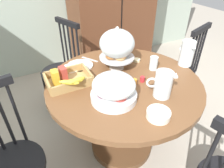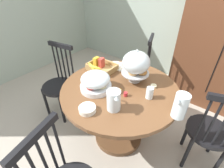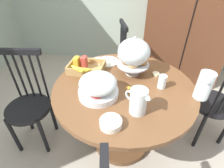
{
  "view_description": "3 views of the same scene",
  "coord_description": "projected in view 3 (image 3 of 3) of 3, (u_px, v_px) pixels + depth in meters",
  "views": [
    {
      "loc": [
        -0.75,
        -1.0,
        1.56
      ],
      "look_at": [
        -0.2,
        0.05,
        0.74
      ],
      "focal_mm": 31.78,
      "sensor_mm": 36.0,
      "label": 1
    },
    {
      "loc": [
        0.64,
        -1.02,
        1.69
      ],
      "look_at": [
        -0.2,
        0.05,
        0.74
      ],
      "focal_mm": 26.39,
      "sensor_mm": 36.0,
      "label": 2
    },
    {
      "loc": [
        0.03,
        -1.07,
        1.58
      ],
      "look_at": [
        -0.2,
        0.05,
        0.74
      ],
      "focal_mm": 27.78,
      "sensor_mm": 36.0,
      "label": 3
    }
  ],
  "objects": [
    {
      "name": "wooden_armoire",
      "position": [
        189.0,
        13.0,
        2.3
      ],
      "size": [
        1.18,
        0.6,
        1.96
      ],
      "color": "brown",
      "rests_on": "ground_plane"
    },
    {
      "name": "dinner_fork",
      "position": [
        91.0,
        65.0,
        1.68
      ],
      "size": [
        0.1,
        0.15,
        0.01
      ],
      "primitive_type": "cube",
      "rotation": [
        0.0,
        0.0,
        8.41
      ],
      "color": "silver",
      "rests_on": "dining_table"
    },
    {
      "name": "orange_juice_pitcher",
      "position": [
        138.0,
        102.0,
        1.12
      ],
      "size": [
        0.18,
        0.13,
        0.18
      ],
      "color": "silver",
      "rests_on": "dining_table"
    },
    {
      "name": "fruit_platter_covered",
      "position": [
        98.0,
        86.0,
        1.26
      ],
      "size": [
        0.3,
        0.3,
        0.18
      ],
      "color": "silver",
      "rests_on": "dining_table"
    },
    {
      "name": "windsor_chair_facing_door",
      "position": [
        112.0,
        63.0,
        2.28
      ],
      "size": [
        0.43,
        0.43,
        0.97
      ],
      "color": "black",
      "rests_on": "ground_plane"
    },
    {
      "name": "cereal_basket",
      "position": [
        84.0,
        67.0,
        1.56
      ],
      "size": [
        0.32,
        0.3,
        0.12
      ],
      "color": "tan",
      "rests_on": "dining_table"
    },
    {
      "name": "cereal_bowl",
      "position": [
        111.0,
        123.0,
        1.06
      ],
      "size": [
        0.14,
        0.14,
        0.04
      ],
      "primitive_type": "cylinder",
      "color": "white",
      "rests_on": "dining_table"
    },
    {
      "name": "windsor_chair_far_side",
      "position": [
        29.0,
        106.0,
        1.62
      ],
      "size": [
        0.41,
        0.41,
        0.97
      ],
      "color": "black",
      "rests_on": "ground_plane"
    },
    {
      "name": "windsor_chair_by_cabinet",
      "position": [
        214.0,
        105.0,
        1.64
      ],
      "size": [
        0.43,
        0.43,
        0.97
      ],
      "color": "black",
      "rests_on": "ground_plane"
    },
    {
      "name": "table_knife",
      "position": [
        94.0,
        64.0,
        1.69
      ],
      "size": [
        0.1,
        0.15,
        0.01
      ],
      "primitive_type": "cube",
      "rotation": [
        0.0,
        0.0,
        8.41
      ],
      "color": "silver",
      "rests_on": "dining_table"
    },
    {
      "name": "jam_jar_apricot",
      "position": [
        128.0,
        90.0,
        1.33
      ],
      "size": [
        0.04,
        0.04,
        0.04
      ],
      "primitive_type": "cylinder",
      "color": "orange",
      "rests_on": "dining_table"
    },
    {
      "name": "china_plate_small",
      "position": [
        99.0,
        61.0,
        1.71
      ],
      "size": [
        0.15,
        0.15,
        0.01
      ],
      "primitive_type": "cylinder",
      "color": "white",
      "rests_on": "china_plate_large"
    },
    {
      "name": "soup_spoon",
      "position": [
        121.0,
        59.0,
        1.76
      ],
      "size": [
        0.1,
        0.15,
        0.01
      ],
      "primitive_type": "cube",
      "rotation": [
        0.0,
        0.0,
        8.41
      ],
      "color": "silver",
      "rests_on": "dining_table"
    },
    {
      "name": "china_plate_large",
      "position": [
        108.0,
        61.0,
        1.72
      ],
      "size": [
        0.22,
        0.22,
        0.01
      ],
      "primitive_type": "cylinder",
      "color": "white",
      "rests_on": "dining_table"
    },
    {
      "name": "pastry_stand_with_dome",
      "position": [
        134.0,
        53.0,
        1.44
      ],
      "size": [
        0.28,
        0.28,
        0.34
      ],
      "color": "silver",
      "rests_on": "dining_table"
    },
    {
      "name": "butter_dish",
      "position": [
        156.0,
        74.0,
        1.53
      ],
      "size": [
        0.06,
        0.06,
        0.02
      ],
      "primitive_type": "cylinder",
      "color": "beige",
      "rests_on": "dining_table"
    },
    {
      "name": "dining_table",
      "position": [
        123.0,
        106.0,
        1.54
      ],
      "size": [
        1.15,
        1.15,
        0.74
      ],
      "color": "brown",
      "rests_on": "ground_plane"
    },
    {
      "name": "drinking_glass",
      "position": [
        162.0,
        82.0,
        1.36
      ],
      "size": [
        0.06,
        0.06,
        0.11
      ],
      "primitive_type": "cylinder",
      "color": "silver",
      "rests_on": "dining_table"
    },
    {
      "name": "milk_pitcher",
      "position": [
        204.0,
        87.0,
        1.24
      ],
      "size": [
        0.11,
        0.19,
        0.21
      ],
      "color": "silver",
      "rests_on": "dining_table"
    },
    {
      "name": "ground_plane",
      "position": [
        130.0,
        147.0,
        1.79
      ],
      "size": [
        10.0,
        10.0,
        0.0
      ],
      "primitive_type": "plane",
      "color": "#A89E8E"
    },
    {
      "name": "jam_jar_strawberry",
      "position": [
        137.0,
        91.0,
        1.32
      ],
      "size": [
        0.04,
        0.04,
        0.04
      ],
      "primitive_type": "cylinder",
      "color": "#B7282D",
      "rests_on": "dining_table"
    }
  ]
}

